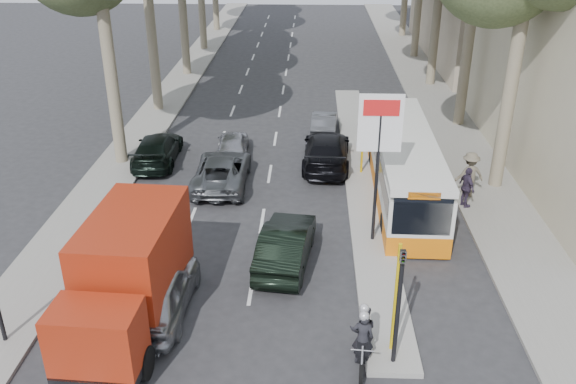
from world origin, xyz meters
name	(u,v)px	position (x,y,z in m)	size (l,w,h in m)	color
ground	(276,327)	(0.00, 0.00, 0.00)	(120.00, 120.00, 0.00)	#28282B
sidewalk_right	(428,88)	(8.60, 25.00, 0.06)	(3.20, 70.00, 0.12)	gray
median_left	(186,74)	(-8.00, 28.00, 0.06)	(2.40, 64.00, 0.12)	gray
traffic_island	(361,174)	(3.25, 11.00, 0.08)	(1.50, 26.00, 0.16)	gray
billboard	(379,148)	(3.25, 5.00, 3.70)	(1.50, 12.10, 5.60)	yellow
traffic_light_island	(400,289)	(3.25, -1.50, 2.49)	(0.16, 0.41, 3.60)	black
silver_hatchback	(160,292)	(-3.50, 0.54, 0.76)	(1.80, 4.46, 1.52)	#9EA0A5
dark_hatchback	(286,244)	(0.16, 3.52, 0.73)	(1.55, 4.45, 1.47)	black
queue_car_a	(222,171)	(-2.90, 9.76, 0.67)	(2.24, 4.85, 1.35)	#505458
queue_car_b	(326,150)	(1.69, 12.10, 0.76)	(2.12, 5.22, 1.52)	black
queue_car_c	(233,144)	(-2.82, 13.00, 0.63)	(1.48, 3.68, 1.25)	#94959B
queue_car_d	(324,123)	(1.65, 16.29, 0.60)	(1.27, 3.65, 1.20)	#505258
queue_car_e	(157,149)	(-6.30, 12.15, 0.68)	(1.90, 4.67, 1.35)	black
red_truck	(129,273)	(-4.19, 0.10, 1.71)	(2.63, 6.19, 3.24)	black
city_bus	(404,164)	(4.80, 8.96, 1.44)	(2.42, 10.38, 2.73)	orange
motorcycle	(363,336)	(2.42, -1.28, 0.79)	(0.77, 2.05, 1.74)	black
pedestrian_near	(467,187)	(7.20, 7.83, 0.96)	(0.99, 0.48, 1.69)	#382E45
pedestrian_far	(469,174)	(7.51, 8.82, 1.09)	(1.25, 0.56, 1.94)	#645C4B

